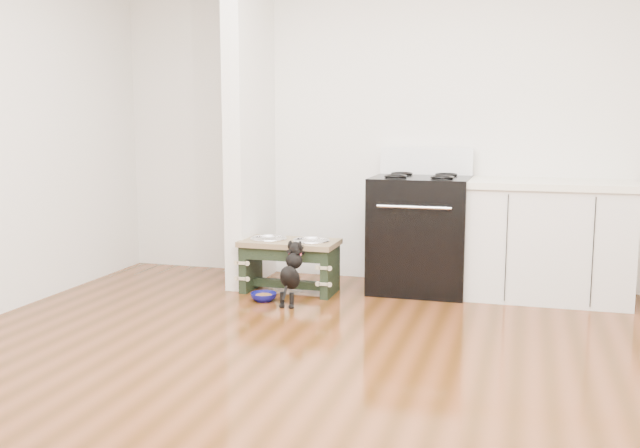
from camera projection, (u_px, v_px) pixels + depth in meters
The scene contains 8 objects.
ground at pixel (312, 380), 3.79m from camera, with size 5.00×5.00×0.00m, color #45250C.
room_shell at pixel (311, 70), 3.55m from camera, with size 5.00×5.00×5.00m.
partition_wall at pixel (250, 122), 5.91m from camera, with size 0.15×0.80×2.70m, color silver.
oven_range at pixel (420, 232), 5.70m from camera, with size 0.76×0.69×1.14m.
cabinet_run at pixel (548, 240), 5.45m from camera, with size 1.24×0.64×0.91m.
dog_feeder at pixel (289, 255), 5.67m from camera, with size 0.77×0.41×0.44m.
puppy at pixel (292, 271), 5.30m from camera, with size 0.13×0.39×0.47m.
floor_bowl at pixel (264, 297), 5.42m from camera, with size 0.22×0.22×0.06m.
Camera 1 is at (1.06, -3.47, 1.38)m, focal length 40.00 mm.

